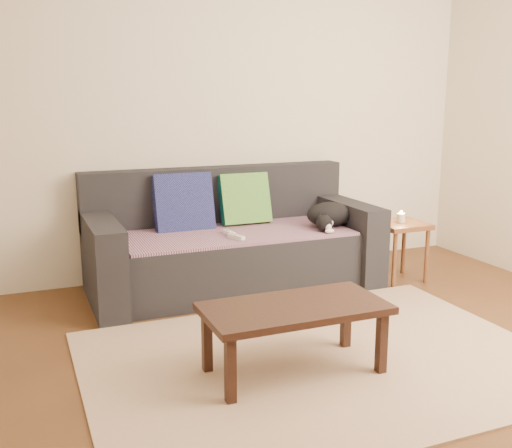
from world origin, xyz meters
The scene contains 13 objects.
ground centered at (0.00, 0.00, 0.00)m, with size 4.50×4.50×0.00m, color brown.
back_wall centered at (0.00, 2.00, 1.30)m, with size 4.50×0.04×2.60m, color beige.
sofa centered at (0.00, 1.57, 0.31)m, with size 2.10×0.94×0.87m.
throw_blanket centered at (0.00, 1.48, 0.43)m, with size 1.66×0.74×0.02m, color #372545.
cushion_navy centered at (-0.31, 1.74, 0.63)m, with size 0.44×0.11×0.44m, color #141046.
cushion_green centered at (0.18, 1.74, 0.63)m, with size 0.39×0.10×0.39m, color #0D5845.
cat centered at (0.71, 1.37, 0.53)m, with size 0.43×0.40×0.18m.
wii_remote_a centered at (-0.07, 1.26, 0.46)m, with size 0.15×0.04×0.03m, color white.
wii_remote_b centered at (-0.08, 1.40, 0.46)m, with size 0.15×0.04×0.03m, color white.
side_table centered at (1.26, 1.22, 0.38)m, with size 0.37×0.37×0.46m.
candle centered at (1.26, 1.22, 0.50)m, with size 0.06×0.06×0.09m.
rug centered at (0.00, 0.15, 0.01)m, with size 2.50×1.80×0.01m, color tan.
coffee_table centered at (-0.20, 0.08, 0.33)m, with size 0.94×0.47×0.37m.
Camera 1 is at (-1.47, -2.52, 1.42)m, focal length 42.00 mm.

